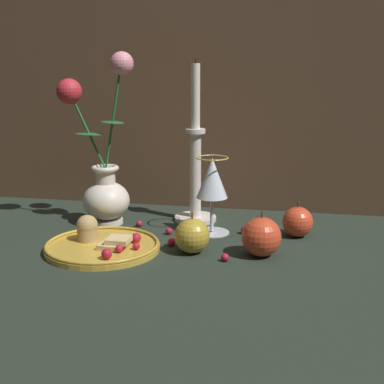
{
  "coord_description": "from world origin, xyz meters",
  "views": [
    {
      "loc": [
        0.25,
        -1.03,
        0.35
      ],
      "look_at": [
        0.04,
        0.02,
        0.1
      ],
      "focal_mm": 50.0,
      "sensor_mm": 36.0,
      "label": 1
    }
  ],
  "objects_px": {
    "wine_glass": "(212,182)",
    "plate_with_pastries": "(101,244)",
    "vase": "(103,174)",
    "apple_beside_vase": "(261,237)",
    "candlestick": "(195,172)",
    "apple_near_glass": "(298,222)",
    "apple_at_table_edge": "(192,236)"
  },
  "relations": [
    {
      "from": "plate_with_pastries",
      "to": "wine_glass",
      "type": "relative_size",
      "value": 1.36
    },
    {
      "from": "vase",
      "to": "apple_beside_vase",
      "type": "distance_m",
      "value": 0.4
    },
    {
      "from": "apple_at_table_edge",
      "to": "wine_glass",
      "type": "bearing_deg",
      "value": 82.52
    },
    {
      "from": "apple_near_glass",
      "to": "candlestick",
      "type": "bearing_deg",
      "value": 162.0
    },
    {
      "from": "vase",
      "to": "apple_near_glass",
      "type": "bearing_deg",
      "value": -1.81
    },
    {
      "from": "vase",
      "to": "candlestick",
      "type": "xyz_separation_m",
      "value": [
        0.2,
        0.06,
        -0.0
      ]
    },
    {
      "from": "wine_glass",
      "to": "apple_near_glass",
      "type": "relative_size",
      "value": 2.17
    },
    {
      "from": "wine_glass",
      "to": "apple_near_glass",
      "type": "bearing_deg",
      "value": 3.31
    },
    {
      "from": "wine_glass",
      "to": "apple_beside_vase",
      "type": "xyz_separation_m",
      "value": [
        0.11,
        -0.12,
        -0.08
      ]
    },
    {
      "from": "wine_glass",
      "to": "candlestick",
      "type": "bearing_deg",
      "value": 121.28
    },
    {
      "from": "apple_beside_vase",
      "to": "apple_near_glass",
      "type": "bearing_deg",
      "value": 63.47
    },
    {
      "from": "vase",
      "to": "plate_with_pastries",
      "type": "distance_m",
      "value": 0.21
    },
    {
      "from": "candlestick",
      "to": "apple_near_glass",
      "type": "xyz_separation_m",
      "value": [
        0.23,
        -0.08,
        -0.08
      ]
    },
    {
      "from": "apple_near_glass",
      "to": "apple_at_table_edge",
      "type": "xyz_separation_m",
      "value": [
        -0.2,
        -0.14,
        0.0
      ]
    },
    {
      "from": "candlestick",
      "to": "apple_near_glass",
      "type": "distance_m",
      "value": 0.26
    },
    {
      "from": "plate_with_pastries",
      "to": "apple_at_table_edge",
      "type": "relative_size",
      "value": 2.81
    },
    {
      "from": "candlestick",
      "to": "vase",
      "type": "bearing_deg",
      "value": -162.64
    },
    {
      "from": "apple_beside_vase",
      "to": "apple_near_glass",
      "type": "xyz_separation_m",
      "value": [
        0.07,
        0.13,
        -0.01
      ]
    },
    {
      "from": "wine_glass",
      "to": "apple_at_table_edge",
      "type": "relative_size",
      "value": 2.07
    },
    {
      "from": "apple_near_glass",
      "to": "vase",
      "type": "bearing_deg",
      "value": 178.19
    },
    {
      "from": "candlestick",
      "to": "apple_beside_vase",
      "type": "distance_m",
      "value": 0.28
    },
    {
      "from": "vase",
      "to": "wine_glass",
      "type": "distance_m",
      "value": 0.25
    },
    {
      "from": "vase",
      "to": "wine_glass",
      "type": "relative_size",
      "value": 2.3
    },
    {
      "from": "vase",
      "to": "apple_beside_vase",
      "type": "bearing_deg",
      "value": -21.9
    },
    {
      "from": "wine_glass",
      "to": "apple_at_table_edge",
      "type": "xyz_separation_m",
      "value": [
        -0.02,
        -0.13,
        -0.08
      ]
    },
    {
      "from": "wine_glass",
      "to": "candlestick",
      "type": "height_order",
      "value": "candlestick"
    },
    {
      "from": "candlestick",
      "to": "apple_near_glass",
      "type": "relative_size",
      "value": 4.81
    },
    {
      "from": "wine_glass",
      "to": "plate_with_pastries",
      "type": "bearing_deg",
      "value": -142.55
    },
    {
      "from": "vase",
      "to": "apple_beside_vase",
      "type": "relative_size",
      "value": 4.36
    },
    {
      "from": "wine_glass",
      "to": "apple_near_glass",
      "type": "distance_m",
      "value": 0.2
    },
    {
      "from": "vase",
      "to": "apple_near_glass",
      "type": "distance_m",
      "value": 0.44
    },
    {
      "from": "plate_with_pastries",
      "to": "wine_glass",
      "type": "bearing_deg",
      "value": 37.45
    }
  ]
}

